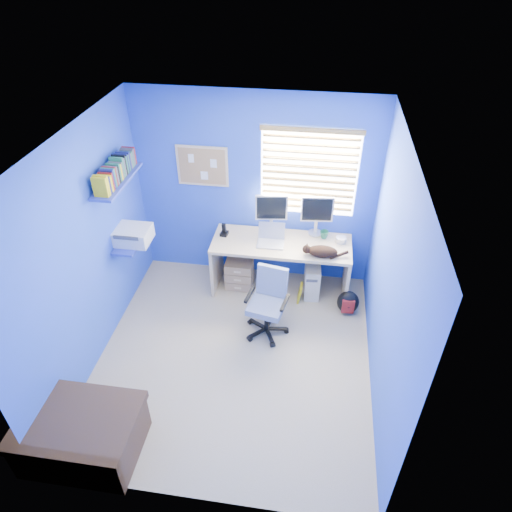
# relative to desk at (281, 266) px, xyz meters

# --- Properties ---
(floor) EXTENTS (3.00, 3.20, 0.00)m
(floor) POSITION_rel_desk_xyz_m (-0.38, -1.26, -0.37)
(floor) COLOR #BEAC8C
(floor) RESTS_ON ground
(ceiling) EXTENTS (3.00, 3.20, 0.00)m
(ceiling) POSITION_rel_desk_xyz_m (-0.38, -1.26, 2.13)
(ceiling) COLOR white
(ceiling) RESTS_ON wall_back
(wall_back) EXTENTS (3.00, 0.01, 2.50)m
(wall_back) POSITION_rel_desk_xyz_m (-0.38, 0.34, 0.88)
(wall_back) COLOR blue
(wall_back) RESTS_ON ground
(wall_front) EXTENTS (3.00, 0.01, 2.50)m
(wall_front) POSITION_rel_desk_xyz_m (-0.38, -2.86, 0.88)
(wall_front) COLOR blue
(wall_front) RESTS_ON ground
(wall_left) EXTENTS (0.01, 3.20, 2.50)m
(wall_left) POSITION_rel_desk_xyz_m (-1.88, -1.26, 0.88)
(wall_left) COLOR blue
(wall_left) RESTS_ON ground
(wall_right) EXTENTS (0.01, 3.20, 2.50)m
(wall_right) POSITION_rel_desk_xyz_m (1.12, -1.26, 0.88)
(wall_right) COLOR blue
(wall_right) RESTS_ON ground
(desk) EXTENTS (1.73, 0.65, 0.74)m
(desk) POSITION_rel_desk_xyz_m (0.00, 0.00, 0.00)
(desk) COLOR tan
(desk) RESTS_ON floor
(laptop) EXTENTS (0.34, 0.27, 0.22)m
(laptop) POSITION_rel_desk_xyz_m (-0.13, -0.05, 0.48)
(laptop) COLOR silver
(laptop) RESTS_ON desk
(monitor_left) EXTENTS (0.41, 0.17, 0.54)m
(monitor_left) POSITION_rel_desk_xyz_m (-0.16, 0.22, 0.64)
(monitor_left) COLOR silver
(monitor_left) RESTS_ON desk
(monitor_right) EXTENTS (0.41, 0.16, 0.54)m
(monitor_right) POSITION_rel_desk_xyz_m (0.40, 0.26, 0.64)
(monitor_right) COLOR silver
(monitor_right) RESTS_ON desk
(phone) EXTENTS (0.10, 0.12, 0.17)m
(phone) POSITION_rel_desk_xyz_m (-0.74, 0.07, 0.45)
(phone) COLOR black
(phone) RESTS_ON desk
(mug) EXTENTS (0.10, 0.09, 0.10)m
(mug) POSITION_rel_desk_xyz_m (0.52, 0.18, 0.42)
(mug) COLOR #236F4B
(mug) RESTS_ON desk
(cd_spindle) EXTENTS (0.13, 0.13, 0.07)m
(cd_spindle) POSITION_rel_desk_xyz_m (0.73, 0.12, 0.41)
(cd_spindle) COLOR silver
(cd_spindle) RESTS_ON desk
(cat) EXTENTS (0.36, 0.19, 0.13)m
(cat) POSITION_rel_desk_xyz_m (0.51, -0.20, 0.43)
(cat) COLOR black
(cat) RESTS_ON desk
(tower_pc) EXTENTS (0.22, 0.45, 0.45)m
(tower_pc) POSITION_rel_desk_xyz_m (0.42, 0.00, -0.14)
(tower_pc) COLOR beige
(tower_pc) RESTS_ON floor
(drawer_boxes) EXTENTS (0.35, 0.28, 0.41)m
(drawer_boxes) POSITION_rel_desk_xyz_m (-0.54, -0.02, -0.17)
(drawer_boxes) COLOR tan
(drawer_boxes) RESTS_ON floor
(yellow_book) EXTENTS (0.03, 0.17, 0.24)m
(yellow_book) POSITION_rel_desk_xyz_m (0.28, -0.20, -0.25)
(yellow_book) COLOR yellow
(yellow_book) RESTS_ON floor
(backpack) EXTENTS (0.29, 0.23, 0.32)m
(backpack) POSITION_rel_desk_xyz_m (0.88, -0.33, -0.21)
(backpack) COLOR black
(backpack) RESTS_ON floor
(bed_corner) EXTENTS (1.00, 0.71, 0.48)m
(bed_corner) POSITION_rel_desk_xyz_m (-1.53, -2.56, -0.13)
(bed_corner) COLOR #482F24
(bed_corner) RESTS_ON floor
(office_chair) EXTENTS (0.56, 0.56, 0.83)m
(office_chair) POSITION_rel_desk_xyz_m (-0.07, -0.79, -0.06)
(office_chair) COLOR black
(office_chair) RESTS_ON floor
(window_blinds) EXTENTS (1.15, 0.05, 1.10)m
(window_blinds) POSITION_rel_desk_xyz_m (0.27, 0.31, 1.18)
(window_blinds) COLOR white
(window_blinds) RESTS_ON ground
(corkboard) EXTENTS (0.64, 0.02, 0.52)m
(corkboard) POSITION_rel_desk_xyz_m (-1.03, 0.33, 1.18)
(corkboard) COLOR tan
(corkboard) RESTS_ON ground
(wall_shelves) EXTENTS (0.42, 0.90, 1.05)m
(wall_shelves) POSITION_rel_desk_xyz_m (-1.74, -0.51, 1.06)
(wall_shelves) COLOR #2D3DB4
(wall_shelves) RESTS_ON ground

